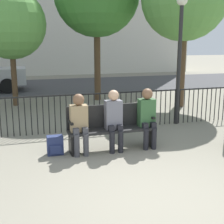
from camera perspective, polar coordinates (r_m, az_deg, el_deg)
The scene contains 10 objects.
ground_plane at distance 4.59m, azimuth 8.44°, elevation -16.11°, with size 80.00×80.00×0.00m, color gray.
park_bench at distance 6.49m, azimuth -0.20°, elevation -2.46°, with size 1.82×0.45×0.92m.
seated_person_0 at distance 6.16m, azimuth -6.01°, elevation -1.52°, with size 0.34×0.39×1.21m.
seated_person_1 at distance 6.32m, azimuth 0.35°, elevation -0.93°, with size 0.34×0.39×1.25m.
seated_person_2 at distance 6.56m, azimuth 6.47°, elevation -0.45°, with size 0.34×0.39×1.26m.
backpack at distance 6.32m, azimuth -10.36°, elevation -6.03°, with size 0.32×0.23×0.38m.
fence_railing at distance 7.82m, azimuth -3.25°, elevation 0.67°, with size 9.01×0.03×0.95m.
tree_2 at distance 11.25m, azimuth -18.09°, elevation 15.08°, with size 2.36×2.36×3.95m.
lamp_post at distance 8.44m, azimuth 12.37°, elevation 12.81°, with size 0.28×0.28×3.35m.
street_surface at distance 15.88m, azimuth -9.92°, elevation 4.71°, with size 24.00×6.00×0.01m.
Camera 1 is at (-1.74, -3.62, 2.22)m, focal length 50.00 mm.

